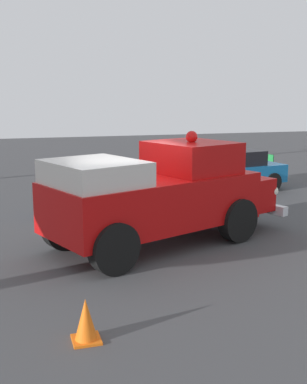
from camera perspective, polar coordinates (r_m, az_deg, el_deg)
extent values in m
plane|color=#424244|center=(11.43, -2.73, -6.25)|extent=(60.00, 60.00, 0.00)
cylinder|color=black|center=(13.16, 3.30, -1.57)|extent=(0.68, 1.09, 1.04)
cylinder|color=black|center=(11.79, 9.75, -3.24)|extent=(0.68, 1.09, 1.04)
cylinder|color=black|center=(11.22, -10.26, -3.99)|extent=(0.68, 1.09, 1.04)
cylinder|color=black|center=(9.57, -4.57, -6.53)|extent=(0.68, 1.09, 1.04)
cube|color=#B70C0C|center=(11.20, 0.00, -1.04)|extent=(3.74, 5.33, 1.10)
cube|color=#B70C0C|center=(13.15, 9.81, 0.05)|extent=(1.97, 1.48, 0.84)
cube|color=#B70C0C|center=(11.79, 4.41, 3.98)|extent=(2.39, 2.27, 0.76)
cube|color=silver|center=(10.19, -6.87, 1.94)|extent=(2.44, 2.30, 0.60)
cube|color=silver|center=(13.48, 11.09, 0.28)|extent=(1.39, 0.63, 0.64)
cube|color=silver|center=(13.64, 11.30, -1.40)|extent=(2.16, 1.00, 0.24)
sphere|color=white|center=(13.98, 8.69, 1.08)|extent=(0.34, 0.34, 0.26)
sphere|color=white|center=(12.98, 13.70, 0.11)|extent=(0.34, 0.34, 0.26)
sphere|color=red|center=(11.74, 4.44, 6.40)|extent=(0.36, 0.36, 0.28)
cylinder|color=black|center=(16.50, 5.80, 0.37)|extent=(0.37, 0.71, 0.68)
cylinder|color=black|center=(17.88, 3.00, 1.26)|extent=(0.37, 0.71, 0.68)
cylinder|color=black|center=(18.19, 13.56, 1.13)|extent=(0.37, 0.71, 0.68)
cylinder|color=black|center=(19.45, 10.47, 1.90)|extent=(0.37, 0.71, 0.68)
cube|color=#196BAD|center=(17.91, 8.35, 2.08)|extent=(2.47, 4.44, 0.64)
cube|color=#196BAD|center=(17.08, 4.38, 2.95)|extent=(1.85, 1.65, 0.20)
cube|color=black|center=(18.01, 9.19, 3.91)|extent=(1.85, 2.13, 0.56)
cube|color=silver|center=(16.82, 2.21, 0.84)|extent=(1.90, 0.47, 0.20)
cylinder|color=#B7BABF|center=(14.25, -10.19, -1.98)|extent=(0.04, 0.04, 0.44)
cylinder|color=#B7BABF|center=(13.86, -10.96, -2.37)|extent=(0.04, 0.04, 0.44)
cylinder|color=#B7BABF|center=(14.44, -11.78, -1.86)|extent=(0.04, 0.04, 0.44)
cylinder|color=#B7BABF|center=(14.06, -12.57, -2.25)|extent=(0.04, 0.04, 0.44)
cube|color=#1959A5|center=(14.10, -11.41, -1.18)|extent=(0.66, 0.66, 0.04)
cube|color=#1959A5|center=(14.15, -12.33, 0.00)|extent=(0.43, 0.29, 0.56)
cube|color=#B7BABF|center=(14.27, -11.01, -0.34)|extent=(0.26, 0.39, 0.03)
cube|color=#B7BABF|center=(13.85, -11.87, -0.72)|extent=(0.26, 0.39, 0.03)
cylinder|color=#B7BABF|center=(16.38, 0.17, -0.07)|extent=(0.03, 0.03, 0.44)
cylinder|color=#B7BABF|center=(16.00, 0.93, -0.35)|extent=(0.03, 0.03, 0.44)
cylinder|color=#B7BABF|center=(16.17, -1.20, -0.22)|extent=(0.03, 0.03, 0.44)
cylinder|color=#B7BABF|center=(15.79, -0.46, -0.50)|extent=(0.03, 0.03, 0.44)
cube|color=#1959A5|center=(16.04, -0.14, 0.54)|extent=(0.57, 0.57, 0.04)
cube|color=#1959A5|center=(15.88, -0.90, 1.47)|extent=(0.48, 0.14, 0.56)
cube|color=#B7BABF|center=(16.22, -0.55, 1.25)|extent=(0.13, 0.44, 0.03)
cube|color=#B7BABF|center=(15.80, 0.28, 0.98)|extent=(0.13, 0.44, 0.03)
cylinder|color=#B7BABF|center=(20.38, 12.72, 1.89)|extent=(0.03, 0.03, 0.44)
cylinder|color=#B7BABF|center=(20.68, 11.84, 2.06)|extent=(0.03, 0.03, 0.44)
cylinder|color=#B7BABF|center=(20.70, 13.56, 1.99)|extent=(0.03, 0.03, 0.44)
cylinder|color=#B7BABF|center=(20.99, 12.68, 2.16)|extent=(0.03, 0.03, 0.44)
cube|color=#1E7F38|center=(20.65, 12.73, 2.67)|extent=(0.60, 0.60, 0.04)
cube|color=#1E7F38|center=(20.78, 13.22, 3.50)|extent=(0.47, 0.18, 0.56)
cube|color=#B7BABF|center=(20.46, 13.23, 3.04)|extent=(0.16, 0.43, 0.03)
cube|color=#B7BABF|center=(20.79, 12.27, 3.21)|extent=(0.16, 0.43, 0.03)
cylinder|color=#383842|center=(14.12, -10.21, -2.08)|extent=(0.18, 0.18, 0.45)
cylinder|color=#383842|center=(13.94, -10.56, -2.26)|extent=(0.18, 0.18, 0.45)
cube|color=#383842|center=(14.12, -10.84, -0.91)|extent=(0.36, 0.45, 0.13)
cube|color=#383842|center=(13.95, -11.19, -1.08)|extent=(0.36, 0.45, 0.13)
cube|color=gold|center=(14.06, -11.79, 0.25)|extent=(0.46, 0.40, 0.54)
sphere|color=brown|center=(13.99, -11.78, 1.73)|extent=(0.30, 0.30, 0.22)
cube|color=orange|center=(7.35, -7.78, -16.58)|extent=(0.40, 0.40, 0.04)
cone|color=orange|center=(7.21, -7.85, -14.35)|extent=(0.32, 0.32, 0.60)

